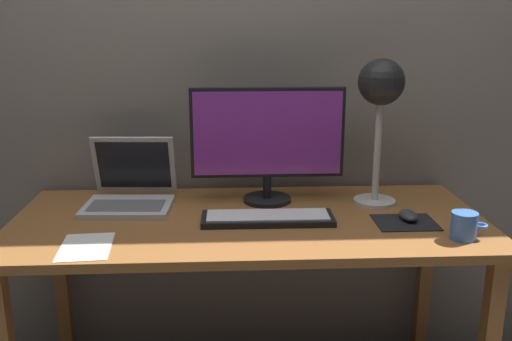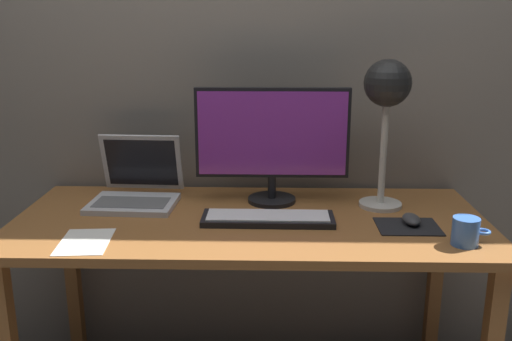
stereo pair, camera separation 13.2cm
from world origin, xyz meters
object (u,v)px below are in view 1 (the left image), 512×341
Objects in this scene: keyboard_main at (268,218)px; mouse at (408,215)px; monitor at (267,138)px; coffee_mug at (464,226)px; laptop at (131,186)px; desk_lamp at (381,94)px.

keyboard_main is 0.47m from mouse.
mouse is (0.46, -0.23, -0.22)m from monitor.
monitor reaches higher than mouse.
monitor is at bearing 145.61° from coffee_mug.
monitor is at bearing 0.17° from laptop.
laptop is at bearing 159.87° from coffee_mug.
mouse is at bearing -2.36° from keyboard_main.
keyboard_main is at bearing 162.75° from coffee_mug.
monitor is 5.76× the size of mouse.
laptop is (-0.50, -0.00, -0.17)m from monitor.
mouse is (0.07, -0.19, -0.38)m from desk_lamp.
keyboard_main is 0.53m from laptop.
keyboard_main is 0.59m from desk_lamp.
desk_lamp is (0.40, 0.17, 0.39)m from keyboard_main.
mouse is at bearing -26.85° from monitor.
mouse is (0.47, -0.02, 0.01)m from keyboard_main.
laptop is 0.61× the size of desk_lamp.
coffee_mug is (0.59, -0.18, 0.03)m from keyboard_main.
keyboard_main is 3.86× the size of coffee_mug.
laptop is at bearing -179.83° from monitor.
mouse is at bearing -13.55° from laptop.
keyboard_main is 4.60× the size of mouse.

